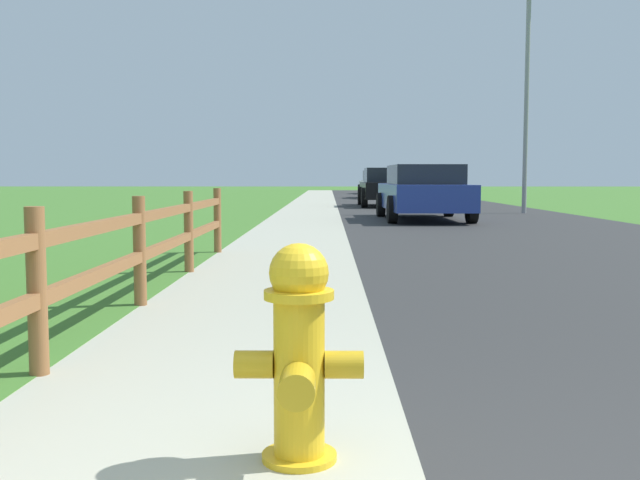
% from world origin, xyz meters
% --- Properties ---
extents(ground_plane, '(120.00, 120.00, 0.00)m').
position_xyz_m(ground_plane, '(0.00, 25.00, 0.00)').
color(ground_plane, '#41762B').
extents(road_asphalt, '(7.00, 66.00, 0.01)m').
position_xyz_m(road_asphalt, '(3.50, 27.00, 0.00)').
color(road_asphalt, '#2F2F2F').
rests_on(road_asphalt, ground).
extents(curb_concrete, '(6.00, 66.00, 0.01)m').
position_xyz_m(curb_concrete, '(-3.00, 27.00, 0.00)').
color(curb_concrete, '#AFAE99').
rests_on(curb_concrete, ground).
extents(grass_verge, '(5.00, 66.00, 0.00)m').
position_xyz_m(grass_verge, '(-4.50, 27.00, 0.01)').
color(grass_verge, '#41762B').
rests_on(grass_verge, ground).
extents(fire_hydrant, '(0.51, 0.43, 0.87)m').
position_xyz_m(fire_hydrant, '(-0.48, 1.04, 0.45)').
color(fire_hydrant, yellow).
rests_on(fire_hydrant, ground).
extents(rail_fence, '(0.11, 9.08, 0.96)m').
position_xyz_m(rail_fence, '(-2.00, 4.53, 0.56)').
color(rail_fence, '#8F5D35').
rests_on(rail_fence, ground).
extents(parked_suv_blue, '(2.21, 5.01, 1.43)m').
position_xyz_m(parked_suv_blue, '(2.14, 17.35, 0.74)').
color(parked_suv_blue, navy).
rests_on(parked_suv_blue, ground).
extents(parked_car_black, '(2.03, 4.59, 1.47)m').
position_xyz_m(parked_car_black, '(1.87, 26.22, 0.74)').
color(parked_car_black, black).
rests_on(parked_car_black, ground).
extents(parked_car_white, '(2.21, 4.68, 1.47)m').
position_xyz_m(parked_car_white, '(2.41, 37.08, 0.76)').
color(parked_car_white, white).
rests_on(parked_car_white, ground).
extents(parked_car_silver, '(2.02, 4.23, 1.43)m').
position_xyz_m(parked_car_silver, '(2.88, 47.19, 0.71)').
color(parked_car_silver, '#B7BABF').
rests_on(parked_car_silver, ground).
extents(street_lamp, '(1.17, 0.20, 6.89)m').
position_xyz_m(street_lamp, '(5.83, 20.88, 4.06)').
color(street_lamp, gray).
rests_on(street_lamp, ground).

